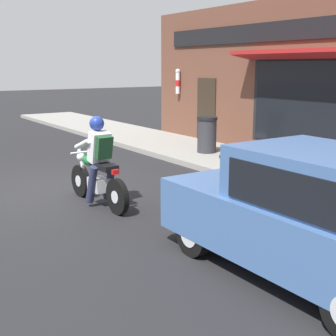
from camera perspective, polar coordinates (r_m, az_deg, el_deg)
ground_plane at (r=9.87m, az=-13.86°, el=-2.56°), size 80.00×80.00×0.00m
sidewalk_curb at (r=14.64m, az=-0.04°, el=2.89°), size 2.60×22.00×0.14m
storefront_building at (r=12.74m, az=15.06°, el=10.28°), size 1.25×11.79×4.20m
motorcycle_with_rider at (r=8.46m, az=-8.55°, el=-0.07°), size 0.56×2.02×1.62m
car_hatchback at (r=5.72m, az=16.78°, el=-5.61°), size 1.65×3.78×1.57m
trash_bin at (r=12.89m, az=4.76°, el=4.10°), size 0.56×0.56×0.98m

